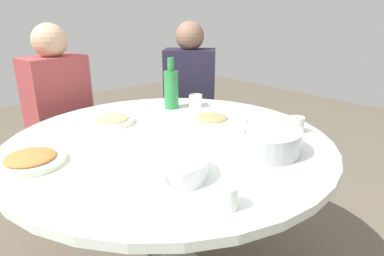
{
  "coord_description": "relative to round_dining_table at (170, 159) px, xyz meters",
  "views": [
    {
      "loc": [
        -1.04,
        0.76,
        1.25
      ],
      "look_at": [
        -0.15,
        0.01,
        0.83
      ],
      "focal_mm": 30.57,
      "sensor_mm": 36.0,
      "label": 1
    }
  ],
  "objects": [
    {
      "name": "round_dining_table",
      "position": [
        0.0,
        0.0,
        0.0
      ],
      "size": [
        1.34,
        1.34,
        0.75
      ],
      "color": "#99999E",
      "rests_on": "ground"
    },
    {
      "name": "rice_bowl",
      "position": [
        -0.33,
        -0.18,
        0.15
      ],
      "size": [
        0.3,
        0.3,
        0.1
      ],
      "color": "#B2B5BA",
      "rests_on": "round_dining_table"
    },
    {
      "name": "soup_bowl",
      "position": [
        -0.28,
        0.2,
        0.13
      ],
      "size": [
        0.24,
        0.24,
        0.06
      ],
      "color": "white",
      "rests_on": "round_dining_table"
    },
    {
      "name": "dish_noodles",
      "position": [
        0.33,
        0.1,
        0.12
      ],
      "size": [
        0.22,
        0.22,
        0.04
      ],
      "color": "silver",
      "rests_on": "round_dining_table"
    },
    {
      "name": "dish_tofu_braise",
      "position": [
        0.11,
        0.52,
        0.12
      ],
      "size": [
        0.23,
        0.23,
        0.04
      ],
      "color": "silver",
      "rests_on": "round_dining_table"
    },
    {
      "name": "dish_shrimp",
      "position": [
        0.03,
        -0.27,
        0.12
      ],
      "size": [
        0.22,
        0.22,
        0.04
      ],
      "color": "silver",
      "rests_on": "round_dining_table"
    },
    {
      "name": "green_bottle",
      "position": [
        0.36,
        -0.28,
        0.21
      ],
      "size": [
        0.08,
        0.08,
        0.27
      ],
      "color": "#297F3D",
      "rests_on": "round_dining_table"
    },
    {
      "name": "tea_cup_near",
      "position": [
        -0.3,
        -0.47,
        0.13
      ],
      "size": [
        0.07,
        0.07,
        0.07
      ],
      "primitive_type": "cylinder",
      "color": "silver",
      "rests_on": "round_dining_table"
    },
    {
      "name": "tea_cup_far",
      "position": [
        0.29,
        -0.39,
        0.13
      ],
      "size": [
        0.07,
        0.07,
        0.07
      ],
      "primitive_type": "cylinder",
      "color": "white",
      "rests_on": "round_dining_table"
    },
    {
      "name": "tea_cup_side",
      "position": [
        -0.52,
        0.2,
        0.13
      ],
      "size": [
        0.06,
        0.06,
        0.07
      ],
      "primitive_type": "cylinder",
      "color": "white",
      "rests_on": "round_dining_table"
    },
    {
      "name": "stool_for_diner_left",
      "position": [
        0.88,
        0.16,
        -0.43
      ],
      "size": [
        0.3,
        0.3,
        0.43
      ],
      "primitive_type": "cylinder",
      "color": "brown",
      "rests_on": "ground"
    },
    {
      "name": "diner_left",
      "position": [
        0.88,
        0.16,
        0.1
      ],
      "size": [
        0.39,
        0.38,
        0.76
      ],
      "color": "#2D333D",
      "rests_on": "stool_for_diner_left"
    },
    {
      "name": "stool_for_diner_right",
      "position": [
        0.67,
        -0.67,
        -0.43
      ],
      "size": [
        0.35,
        0.35,
        0.43
      ],
      "primitive_type": "cylinder",
      "color": "brown",
      "rests_on": "ground"
    },
    {
      "name": "diner_right",
      "position": [
        0.67,
        -0.67,
        0.1
      ],
      "size": [
        0.47,
        0.47,
        0.76
      ],
      "color": "#2D333D",
      "rests_on": "stool_for_diner_right"
    }
  ]
}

